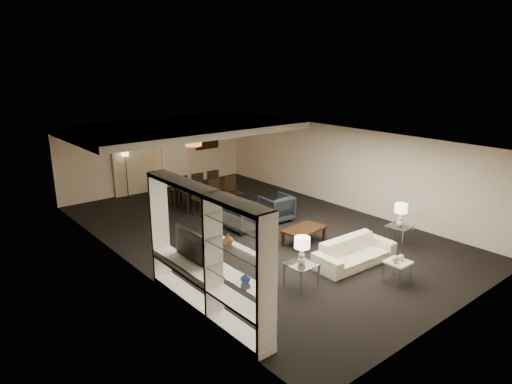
{
  "coord_description": "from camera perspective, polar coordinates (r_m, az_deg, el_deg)",
  "views": [
    {
      "loc": [
        -7.33,
        -8.88,
        4.44
      ],
      "look_at": [
        0.0,
        0.0,
        1.1
      ],
      "focal_mm": 32.0,
      "sensor_mm": 36.0,
      "label": 1
    }
  ],
  "objects": [
    {
      "name": "floor",
      "position": [
        12.34,
        0.0,
        -4.91
      ],
      "size": [
        11.0,
        11.0,
        0.0
      ],
      "primitive_type": "plane",
      "color": "black",
      "rests_on": "ground"
    },
    {
      "name": "ceiling",
      "position": [
        11.68,
        0.0,
        6.61
      ],
      "size": [
        7.0,
        11.0,
        0.02
      ],
      "primitive_type": "cube",
      "color": "silver",
      "rests_on": "ground"
    },
    {
      "name": "wall_back",
      "position": [
        16.45,
        -12.33,
        4.62
      ],
      "size": [
        7.0,
        0.02,
        2.5
      ],
      "primitive_type": "cube",
      "color": "beige",
      "rests_on": "ground"
    },
    {
      "name": "wall_front",
      "position": [
        8.68,
        23.97,
        -6.87
      ],
      "size": [
        7.0,
        0.02,
        2.5
      ],
      "primitive_type": "cube",
      "color": "beige",
      "rests_on": "ground"
    },
    {
      "name": "wall_left",
      "position": [
        10.19,
        -15.38,
        -2.69
      ],
      "size": [
        0.02,
        11.0,
        2.5
      ],
      "primitive_type": "cube",
      "color": "beige",
      "rests_on": "ground"
    },
    {
      "name": "wall_right",
      "position": [
        14.37,
        10.84,
        3.05
      ],
      "size": [
        0.02,
        11.0,
        2.5
      ],
      "primitive_type": "cube",
      "color": "beige",
      "rests_on": "ground"
    },
    {
      "name": "ceiling_soffit",
      "position": [
        14.53,
        -8.91,
        7.91
      ],
      "size": [
        7.0,
        4.0,
        0.2
      ],
      "primitive_type": "cube",
      "color": "silver",
      "rests_on": "ceiling"
    },
    {
      "name": "curtains",
      "position": [
        16.01,
        -15.04,
        3.94
      ],
      "size": [
        1.5,
        0.12,
        2.4
      ],
      "primitive_type": "cube",
      "color": "beige",
      "rests_on": "wall_back"
    },
    {
      "name": "door",
      "position": [
        16.79,
        -10.12,
        4.28
      ],
      "size": [
        0.9,
        0.05,
        2.1
      ],
      "primitive_type": "cube",
      "color": "silver",
      "rests_on": "wall_back"
    },
    {
      "name": "painting",
      "position": [
        17.41,
        -6.16,
        6.53
      ],
      "size": [
        0.95,
        0.04,
        0.65
      ],
      "primitive_type": "cube",
      "color": "#142D38",
      "rests_on": "wall_back"
    },
    {
      "name": "media_unit",
      "position": [
        8.14,
        -6.38,
        -7.58
      ],
      "size": [
        0.38,
        3.4,
        2.35
      ],
      "primitive_type": null,
      "color": "white",
      "rests_on": "wall_left"
    },
    {
      "name": "pendant_light",
      "position": [
        14.76,
        -7.82,
        6.2
      ],
      "size": [
        0.52,
        0.52,
        0.24
      ],
      "primitive_type": "cylinder",
      "color": "#D8591E",
      "rests_on": "ceiling_soffit"
    },
    {
      "name": "sofa",
      "position": [
        10.56,
        12.26,
        -7.35
      ],
      "size": [
        2.04,
        0.87,
        0.59
      ],
      "primitive_type": "imported",
      "rotation": [
        0.0,
        0.0,
        -0.04
      ],
      "color": "beige",
      "rests_on": "floor"
    },
    {
      "name": "coffee_table",
      "position": [
        11.56,
        6.01,
        -5.45
      ],
      "size": [
        1.18,
        0.78,
        0.39
      ],
      "primitive_type": null,
      "rotation": [
        0.0,
        0.0,
        0.13
      ],
      "color": "black",
      "rests_on": "floor"
    },
    {
      "name": "armchair_left",
      "position": [
        12.31,
        -1.58,
        -3.12
      ],
      "size": [
        0.8,
        0.82,
        0.75
      ],
      "primitive_type": "imported",
      "rotation": [
        0.0,
        0.0,
        3.14
      ],
      "color": "black",
      "rests_on": "floor"
    },
    {
      "name": "armchair_right",
      "position": [
        13.04,
        2.58,
        -2.01
      ],
      "size": [
        0.85,
        0.87,
        0.75
      ],
      "primitive_type": "imported",
      "rotation": [
        0.0,
        0.0,
        3.08
      ],
      "color": "black",
      "rests_on": "floor"
    },
    {
      "name": "side_table_left",
      "position": [
        9.4,
        5.67,
        -10.33
      ],
      "size": [
        0.55,
        0.55,
        0.51
      ],
      "primitive_type": null,
      "rotation": [
        0.0,
        0.0,
        -0.0
      ],
      "color": "white",
      "rests_on": "floor"
    },
    {
      "name": "side_table_right",
      "position": [
        11.87,
        17.39,
        -5.23
      ],
      "size": [
        0.59,
        0.59,
        0.51
      ],
      "primitive_type": null,
      "rotation": [
        0.0,
        0.0,
        0.08
      ],
      "color": "silver",
      "rests_on": "floor"
    },
    {
      "name": "table_lamp_left",
      "position": [
        9.17,
        5.76,
        -7.3
      ],
      "size": [
        0.34,
        0.34,
        0.57
      ],
      "primitive_type": null,
      "rotation": [
        0.0,
        0.0,
        0.1
      ],
      "color": "#F4E3CE",
      "rests_on": "side_table_left"
    },
    {
      "name": "table_lamp_right",
      "position": [
        11.69,
        17.62,
        -2.76
      ],
      "size": [
        0.32,
        0.32,
        0.57
      ],
      "primitive_type": null,
      "rotation": [
        0.0,
        0.0,
        0.02
      ],
      "color": "beige",
      "rests_on": "side_table_right"
    },
    {
      "name": "marble_table",
      "position": [
        10.02,
        17.22,
        -9.47
      ],
      "size": [
        0.46,
        0.46,
        0.46
      ],
      "primitive_type": null,
      "rotation": [
        0.0,
        0.0,
        0.01
      ],
      "color": "white",
      "rests_on": "floor"
    },
    {
      "name": "gold_gourd_a",
      "position": [
        9.82,
        17.04,
        -8.05
      ],
      "size": [
        0.15,
        0.15,
        0.15
      ],
      "primitive_type": "sphere",
      "color": "tan",
      "rests_on": "marble_table"
    },
    {
      "name": "gold_gourd_b",
      "position": [
        9.98,
        17.68,
        -7.76
      ],
      "size": [
        0.13,
        0.13,
        0.13
      ],
      "primitive_type": "sphere",
      "color": "#E4CB78",
      "rests_on": "marble_table"
    },
    {
      "name": "television",
      "position": [
        8.75,
        -8.73,
        -6.79
      ],
      "size": [
        1.05,
        0.14,
        0.61
      ],
      "primitive_type": "imported",
      "rotation": [
        0.0,
        0.0,
        1.57
      ],
      "color": "black",
      "rests_on": "media_unit"
    },
    {
      "name": "vase_blue",
      "position": [
        7.31,
        -1.34,
        -10.64
      ],
      "size": [
        0.16,
        0.16,
        0.17
      ],
      "primitive_type": "imported",
      "color": "#213D93",
      "rests_on": "media_unit"
    },
    {
      "name": "vase_amber",
      "position": [
        7.43,
        -3.53,
        -5.9
      ],
      "size": [
        0.18,
        0.18,
        0.19
      ],
      "primitive_type": "imported",
      "color": "#C47D41",
      "rests_on": "media_unit"
    },
    {
      "name": "floor_speaker",
      "position": [
        9.55,
        -5.0,
        -7.59
      ],
      "size": [
        0.13,
        0.13,
        1.2
      ],
      "primitive_type": "cube",
      "rotation": [
        0.0,
        0.0,
        -0.0
      ],
      "color": "black",
      "rests_on": "floor"
    },
    {
      "name": "dining_table",
      "position": [
        14.48,
        -6.26,
        -0.44
      ],
      "size": [
        1.93,
        1.2,
        0.65
      ],
      "primitive_type": "imported",
      "rotation": [
        0.0,
        0.0,
        -0.1
      ],
      "color": "black",
      "rests_on": "floor"
    },
    {
      "name": "chair_nl",
      "position": [
        13.6,
        -6.87,
        -0.87
      ],
      "size": [
        0.5,
        0.5,
        0.96
      ],
      "primitive_type": null,
      "rotation": [
        0.0,
        0.0,
        0.13
      ],
      "color": "black",
      "rests_on": "floor"
    },
    {
      "name": "chair_nm",
      "position": [
        13.92,
        -4.8,
        -0.41
      ],
      "size": [
        0.45,
        0.45,
        0.96
      ],
      "primitive_type": null,
      "rotation": [
        0.0,
        0.0,
        0.02
      ],
      "color": "black",
      "rests_on": "floor"
    },
    {
      "name": "chair_nr",
      "position": [
        14.25,
        -2.82,
        0.03
      ],
      "size": [
        0.47,
        0.47,
        0.96
      ],
      "primitive_type": null,
      "rotation": [
        0.0,
        0.0,
        -0.07
      ],
      "color": "black",
      "rests_on": "floor"
    },
    {
      "name": "chair_fl",
      "position": [
        14.67,
        -9.63,
        0.29
      ],
      "size": [
        0.46,
        0.46,
        0.96
      ],
      "primitive_type": null,
      "rotation": [
        0.0,
        0.0,
        3.18
      ],
      "color": "black",
      "rests_on": "floor"
    },
    {
      "name": "chair_fm",
      "position": [
        14.97,
        -7.65,
        0.69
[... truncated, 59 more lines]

